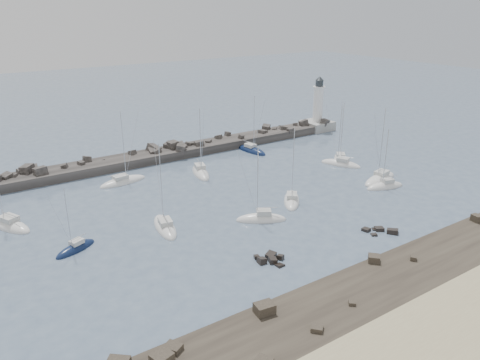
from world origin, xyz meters
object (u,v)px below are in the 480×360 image
object	(u,v)px
sailboat_3	(123,182)
sailboat_10	(380,180)
sailboat_6	(292,201)
sailboat_9	(341,164)
sailboat_5	(201,173)
sailboat_7	(252,151)
sailboat_11	(340,160)
sailboat_2	(165,227)
sailboat_1	(76,249)
lighthouse	(317,118)
sailboat_0	(9,225)
sailboat_4	(261,220)
sailboat_8	(385,187)

from	to	relation	value
sailboat_3	sailboat_10	world-z (taller)	sailboat_10
sailboat_6	sailboat_9	distance (m)	22.46
sailboat_5	sailboat_7	bearing A→B (deg)	21.33
sailboat_3	sailboat_11	size ratio (longest dim) A/B	1.07
sailboat_2	sailboat_5	xyz separation A→B (m)	(15.98, 17.76, 0.02)
sailboat_11	sailboat_1	bearing A→B (deg)	-172.44
sailboat_2	lighthouse	bearing A→B (deg)	27.77
sailboat_6	sailboat_10	distance (m)	20.35
sailboat_0	sailboat_7	world-z (taller)	sailboat_0
sailboat_4	sailboat_10	size ratio (longest dim) A/B	0.83
sailboat_0	sailboat_11	distance (m)	63.91
sailboat_11	sailboat_10	bearing A→B (deg)	-99.88
sailboat_3	sailboat_1	bearing A→B (deg)	-124.85
sailboat_2	sailboat_4	distance (m)	14.63
sailboat_9	sailboat_0	bearing A→B (deg)	173.29
sailboat_10	sailboat_5	bearing A→B (deg)	140.28
sailboat_4	sailboat_10	bearing A→B (deg)	3.29
sailboat_9	sailboat_8	bearing A→B (deg)	-100.48
lighthouse	sailboat_9	xyz separation A→B (m)	(-15.71, -24.40, -2.95)
sailboat_7	sailboat_10	world-z (taller)	sailboat_10
sailboat_5	sailboat_10	size ratio (longest dim) A/B	0.94
sailboat_5	sailboat_6	world-z (taller)	sailboat_5
sailboat_7	sailboat_8	bearing A→B (deg)	-76.93
sailboat_5	lighthouse	bearing A→B (deg)	17.02
sailboat_11	sailboat_3	bearing A→B (deg)	162.97
sailboat_8	sailboat_10	bearing A→B (deg)	54.23
sailboat_7	sailboat_8	xyz separation A→B (m)	(7.32, -31.55, 0.01)
sailboat_4	sailboat_2	bearing A→B (deg)	156.63
sailboat_6	sailboat_1	bearing A→B (deg)	174.38
sailboat_4	sailboat_6	size ratio (longest dim) A/B	0.95
sailboat_0	sailboat_8	xyz separation A→B (m)	(59.30, -20.81, 0.00)
sailboat_10	sailboat_0	bearing A→B (deg)	163.92
sailboat_7	sailboat_0	bearing A→B (deg)	-168.33
sailboat_8	sailboat_0	bearing A→B (deg)	160.66
sailboat_8	sailboat_11	xyz separation A→B (m)	(4.40, 15.60, 0.00)
sailboat_0	sailboat_7	xyz separation A→B (m)	(51.98, 10.73, -0.01)
sailboat_2	sailboat_6	bearing A→B (deg)	-6.90
sailboat_1	lighthouse	bearing A→B (deg)	22.82
lighthouse	sailboat_2	distance (m)	66.00
sailboat_9	sailboat_4	bearing A→B (deg)	-157.45
sailboat_4	sailboat_11	world-z (taller)	sailboat_11
sailboat_11	sailboat_5	bearing A→B (deg)	161.81
sailboat_7	sailboat_9	world-z (taller)	sailboat_7
sailboat_5	sailboat_8	size ratio (longest dim) A/B	1.19
sailboat_0	sailboat_5	world-z (taller)	sailboat_0
sailboat_1	sailboat_2	bearing A→B (deg)	-3.40
sailboat_4	sailboat_11	distance (m)	34.18
sailboat_1	sailboat_10	size ratio (longest dim) A/B	0.66
sailboat_1	sailboat_9	distance (m)	55.77
sailboat_1	sailboat_11	distance (m)	57.89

